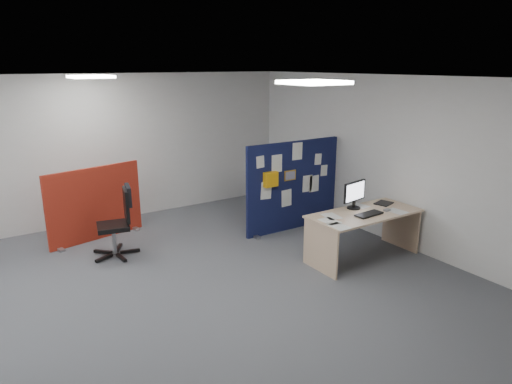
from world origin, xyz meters
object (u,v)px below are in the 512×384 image
monitor_main (355,194)px  office_chair (120,217)px  main_desk (362,223)px  red_divider (95,204)px  navy_divider (292,186)px

monitor_main → office_chair: monitor_main is taller
main_desk → office_chair: office_chair is taller
red_divider → office_chair: size_ratio=1.50×
navy_divider → office_chair: (-2.92, 0.48, -0.18)m
navy_divider → main_desk: 1.60m
navy_divider → red_divider: navy_divider is taller
navy_divider → main_desk: bearing=-85.7°
main_desk → red_divider: bearing=137.1°
navy_divider → main_desk: navy_divider is taller
main_desk → navy_divider: bearing=94.3°
navy_divider → monitor_main: size_ratio=3.96×
red_divider → office_chair: bearing=-93.6°
monitor_main → red_divider: red_divider is taller
main_desk → office_chair: size_ratio=1.62×
main_desk → red_divider: 4.34m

